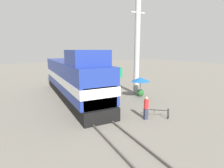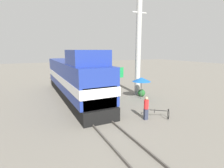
% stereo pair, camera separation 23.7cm
% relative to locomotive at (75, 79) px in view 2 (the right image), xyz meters
% --- Properties ---
extents(ground_plane, '(120.00, 120.00, 0.00)m').
position_rel_locomotive_xyz_m(ground_plane, '(0.00, -4.08, -2.10)').
color(ground_plane, slate).
extents(rail_near, '(0.08, 38.55, 0.15)m').
position_rel_locomotive_xyz_m(rail_near, '(-0.72, -4.08, -2.03)').
color(rail_near, '#4C4742').
rests_on(rail_near, ground_plane).
extents(rail_far, '(0.08, 38.55, 0.15)m').
position_rel_locomotive_xyz_m(rail_far, '(0.72, -4.08, -2.03)').
color(rail_far, '#4C4742').
rests_on(rail_far, ground_plane).
extents(locomotive, '(3.01, 15.43, 5.07)m').
position_rel_locomotive_xyz_m(locomotive, '(0.00, 0.00, 0.00)').
color(locomotive, black).
rests_on(locomotive, ground_plane).
extents(utility_pole, '(1.80, 0.59, 10.22)m').
position_rel_locomotive_xyz_m(utility_pole, '(6.97, -1.11, 3.03)').
color(utility_pole, '#B2B2AD').
rests_on(utility_pole, ground_plane).
extents(vendor_umbrella, '(1.90, 1.90, 2.28)m').
position_rel_locomotive_xyz_m(vendor_umbrella, '(6.13, -3.08, -0.04)').
color(vendor_umbrella, '#4C4C4C').
rests_on(vendor_umbrella, ground_plane).
extents(billboard_sign, '(1.93, 0.12, 3.16)m').
position_rel_locomotive_xyz_m(billboard_sign, '(4.27, -0.85, 0.26)').
color(billboard_sign, '#595959').
rests_on(billboard_sign, ground_plane).
extents(shrub_cluster, '(0.80, 0.80, 0.80)m').
position_rel_locomotive_xyz_m(shrub_cluster, '(6.75, -2.30, -1.71)').
color(shrub_cluster, '#236028').
rests_on(shrub_cluster, ground_plane).
extents(person_bystander, '(0.34, 0.34, 1.75)m').
position_rel_locomotive_xyz_m(person_bystander, '(3.21, -7.79, -1.15)').
color(person_bystander, '#2D3347').
rests_on(person_bystander, ground_plane).
extents(bicycle, '(1.70, 1.56, 0.76)m').
position_rel_locomotive_xyz_m(bicycle, '(4.22, -7.95, -1.72)').
color(bicycle, black).
rests_on(bicycle, ground_plane).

